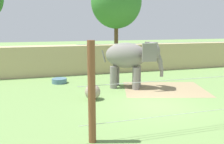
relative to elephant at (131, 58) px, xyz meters
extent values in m
plane|color=#6B8E4C|center=(-0.10, -3.95, -2.09)|extent=(120.00, 120.00, 0.00)
cube|color=#937F5B|center=(2.06, -1.05, -2.08)|extent=(6.32, 5.57, 0.01)
cube|color=tan|center=(-0.10, 6.31, -0.82)|extent=(36.00, 1.80, 2.53)
cylinder|color=gray|center=(0.59, 0.13, -1.34)|extent=(0.47, 0.47, 1.50)
cylinder|color=gray|center=(0.17, -0.58, -1.34)|extent=(0.47, 0.47, 1.50)
cylinder|color=gray|center=(-0.73, 0.91, -1.34)|extent=(0.47, 0.47, 1.50)
cylinder|color=gray|center=(-1.15, 0.20, -1.34)|extent=(0.47, 0.47, 1.50)
ellipsoid|color=gray|center=(-0.28, 0.17, 0.14)|extent=(3.17, 2.71, 1.72)
ellipsoid|color=gray|center=(1.22, -0.72, 0.44)|extent=(1.51, 1.56, 1.24)
cube|color=gray|center=(1.46, -0.11, 0.44)|extent=(0.64, 0.86, 1.18)
cube|color=gray|center=(0.81, -1.22, 0.44)|extent=(0.97, 0.20, 1.18)
cylinder|color=gray|center=(1.62, -0.96, 0.00)|extent=(0.63, 0.56, 0.67)
cylinder|color=gray|center=(1.73, -1.02, -0.47)|extent=(0.47, 0.44, 0.63)
cylinder|color=gray|center=(1.81, -1.06, -0.91)|extent=(0.30, 0.30, 0.59)
cylinder|color=gray|center=(-1.62, 0.96, 0.04)|extent=(0.34, 0.26, 0.86)
sphere|color=gray|center=(-3.09, -1.99, -1.64)|extent=(0.90, 0.90, 0.90)
cylinder|color=brown|center=(-4.26, -7.16, -0.24)|extent=(0.27, 0.27, 3.69)
cylinder|color=#B7B7BC|center=(-0.10, -7.16, -1.42)|extent=(9.32, 0.02, 0.02)
cylinder|color=#B7B7BC|center=(-0.10, -7.16, 0.02)|extent=(9.32, 0.02, 0.02)
cylinder|color=#B7B7BC|center=(-0.10, -7.16, 1.46)|extent=(9.32, 0.02, 0.02)
cylinder|color=slate|center=(-4.55, 2.83, -1.91)|extent=(1.10, 1.10, 0.35)
cylinder|color=#38607A|center=(-4.55, 2.83, -1.77)|extent=(1.01, 1.01, 0.02)
cylinder|color=brown|center=(2.46, 10.72, 0.15)|extent=(0.44, 0.44, 4.47)
ellipsoid|color=#33752D|center=(2.46, 10.72, 4.71)|extent=(5.47, 5.47, 5.74)
camera|label=1|loc=(-6.02, -15.34, 2.05)|focal=39.31mm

